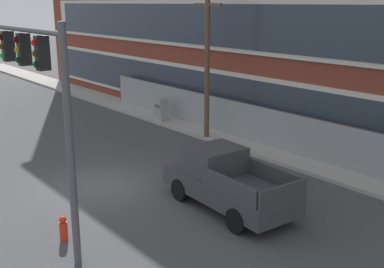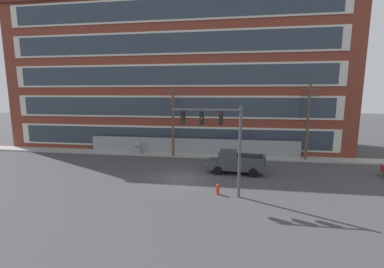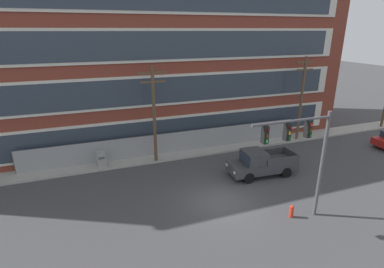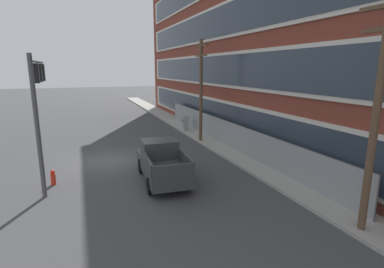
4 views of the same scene
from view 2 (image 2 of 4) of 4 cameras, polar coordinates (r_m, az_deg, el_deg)
The scene contains 10 objects.
ground_plane at distance 22.23m, azimuth -2.40°, elevation -9.93°, with size 160.00×160.00×0.00m, color #424244.
sidewalk_building_side at distance 30.02m, azimuth 0.61°, elevation -4.72°, with size 80.00×2.08×0.16m, color #9E9B93.
brick_mill_building at distance 36.34m, azimuth -3.44°, elevation 12.32°, with size 43.17×11.73×18.61m.
chain_link_fence at distance 30.24m, azimuth -0.26°, elevation -2.79°, with size 24.85×0.06×2.01m.
traffic_signal_mast at distance 17.65m, azimuth 5.91°, elevation 0.55°, with size 4.83×0.43×6.40m.
pickup_truck_dark_grey at distance 23.90m, azimuth 9.43°, elevation -6.30°, with size 5.28×2.31×2.02m.
utility_pole_near_corner at distance 28.92m, azimuth -4.28°, elevation 3.36°, with size 2.28×0.26×7.91m.
utility_pole_midblock at distance 29.60m, azimuth 24.37°, elevation 2.92°, with size 2.10×0.26×8.17m.
electrical_cabinet at distance 30.92m, azimuth -11.97°, elevation -3.26°, with size 0.66×0.54×1.48m.
fire_hydrant at distance 19.00m, azimuth 5.74°, elevation -12.11°, with size 0.24×0.24×0.78m.
Camera 2 is at (4.06, -20.63, 7.22)m, focal length 24.00 mm.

